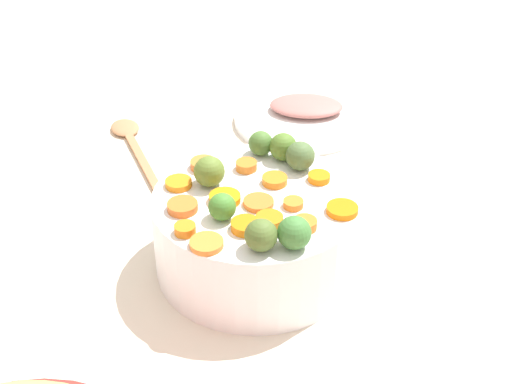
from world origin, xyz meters
TOP-DOWN VIEW (x-y plane):
  - tabletop at (0.00, 0.00)m, footprint 2.40×2.40m
  - serving_bowl_carrots at (-0.02, -0.00)m, footprint 0.26×0.26m
  - carrot_slice_0 at (0.06, 0.04)m, footprint 0.04×0.04m
  - carrot_slice_1 at (-0.04, 0.06)m, footprint 0.04×0.04m
  - carrot_slice_2 at (-0.11, -0.03)m, footprint 0.05×0.05m
  - carrot_slice_3 at (-0.04, -0.07)m, footprint 0.04×0.04m
  - carrot_slice_4 at (-0.01, -0.05)m, footprint 0.05×0.05m
  - carrot_slice_5 at (0.03, -0.06)m, footprint 0.03×0.03m
  - carrot_slice_6 at (-0.12, 0.03)m, footprint 0.05×0.05m
  - carrot_slice_7 at (-0.09, 0.07)m, footprint 0.04×0.04m
  - carrot_slice_8 at (-0.08, -0.10)m, footprint 0.04×0.04m
  - carrot_slice_9 at (-0.11, -0.07)m, footprint 0.03×0.03m
  - carrot_slice_10 at (-0.00, 0.03)m, footprint 0.03×0.03m
  - carrot_slice_11 at (-0.02, -0.02)m, footprint 0.05×0.05m
  - carrot_slice_12 at (0.08, -0.03)m, footprint 0.04×0.04m
  - carrot_slice_13 at (-0.06, -0.01)m, footprint 0.05×0.05m
  - carrot_slice_14 at (0.02, -0.02)m, footprint 0.03×0.03m
  - brussels_sprout_0 at (-0.06, -0.04)m, footprint 0.03×0.03m
  - brussels_sprout_1 at (-0.08, 0.03)m, footprint 0.04×0.04m
  - brussels_sprout_2 at (-0.02, 0.10)m, footprint 0.03×0.03m
  - brussels_sprout_3 at (-0.02, -0.10)m, footprint 0.04×0.04m
  - brussels_sprout_4 at (0.02, -0.10)m, footprint 0.04×0.04m
  - brussels_sprout_5 at (0.01, 0.09)m, footprint 0.04×0.04m
  - brussels_sprout_6 at (0.03, 0.07)m, footprint 0.04×0.04m
  - wooden_spoon at (-0.23, 0.30)m, footprint 0.15×0.31m
  - ham_plate at (0.06, 0.39)m, footprint 0.24×0.24m
  - ham_slice_main at (0.07, 0.41)m, footprint 0.14×0.10m

SIDE VIEW (x-z plane):
  - tabletop at x=0.00m, z-range 0.00..0.02m
  - wooden_spoon at x=-0.23m, z-range 0.02..0.03m
  - ham_plate at x=0.06m, z-range 0.02..0.03m
  - ham_slice_main at x=0.07m, z-range 0.03..0.05m
  - serving_bowl_carrots at x=-0.02m, z-range 0.02..0.13m
  - carrot_slice_11 at x=-0.02m, z-range 0.13..0.14m
  - carrot_slice_8 at x=-0.08m, z-range 0.13..0.14m
  - carrot_slice_12 at x=0.08m, z-range 0.13..0.14m
  - carrot_slice_6 at x=-0.12m, z-range 0.13..0.14m
  - carrot_slice_14 at x=0.02m, z-range 0.13..0.14m
  - carrot_slice_13 at x=-0.06m, z-range 0.13..0.14m
  - carrot_slice_0 at x=0.06m, z-range 0.13..0.14m
  - carrot_slice_4 at x=-0.01m, z-range 0.13..0.14m
  - carrot_slice_10 at x=0.00m, z-range 0.13..0.14m
  - carrot_slice_2 at x=-0.11m, z-range 0.13..0.14m
  - carrot_slice_3 at x=-0.04m, z-range 0.13..0.14m
  - carrot_slice_7 at x=-0.09m, z-range 0.13..0.14m
  - carrot_slice_9 at x=-0.11m, z-range 0.13..0.14m
  - carrot_slice_1 at x=-0.04m, z-range 0.13..0.14m
  - carrot_slice_5 at x=0.03m, z-range 0.13..0.14m
  - brussels_sprout_0 at x=-0.06m, z-range 0.13..0.16m
  - brussels_sprout_2 at x=-0.02m, z-range 0.13..0.16m
  - brussels_sprout_5 at x=0.01m, z-range 0.13..0.17m
  - brussels_sprout_3 at x=-0.02m, z-range 0.13..0.17m
  - brussels_sprout_6 at x=0.03m, z-range 0.13..0.17m
  - brussels_sprout_4 at x=0.02m, z-range 0.13..0.17m
  - brussels_sprout_1 at x=-0.08m, z-range 0.13..0.17m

